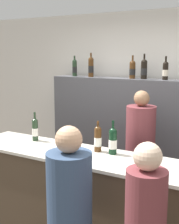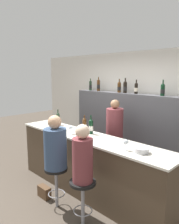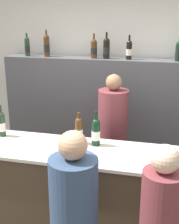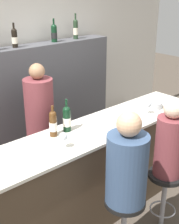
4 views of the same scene
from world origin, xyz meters
name	(u,v)px [view 2 (image 2 of 4)]	position (x,y,z in m)	size (l,w,h in m)	color
ground_plane	(76,198)	(0.00, 0.00, 0.00)	(16.00, 16.00, 0.00)	#4C4238
wall_back	(138,111)	(0.00, 1.84, 1.30)	(6.40, 0.05, 2.60)	beige
bar_counter	(87,165)	(0.00, 0.29, 0.53)	(3.24, 0.62, 1.06)	#473828
back_bar_cabinet	(131,133)	(0.00, 1.61, 0.85)	(3.04, 0.28, 1.71)	#4C4C51
wine_bottle_counter_0	(58,119)	(-1.03, 0.43, 1.19)	(0.07, 0.07, 0.33)	#233823
wine_bottle_counter_1	(84,125)	(-0.23, 0.43, 1.19)	(0.08, 0.08, 0.31)	#4C2D14
wine_bottle_counter_2	(91,126)	(-0.06, 0.43, 1.19)	(0.08, 0.08, 0.34)	black
wine_bottle_backbar_0	(90,85)	(-1.25, 1.61, 1.83)	(0.07, 0.07, 0.29)	#233823
wine_bottle_backbar_1	(98,85)	(-0.98, 1.61, 1.85)	(0.08, 0.08, 0.34)	#4C2D14
wine_bottle_backbar_2	(119,87)	(-0.35, 1.61, 1.83)	(0.08, 0.08, 0.30)	#4C2D14
wine_bottle_backbar_3	(125,87)	(-0.19, 1.61, 1.84)	(0.08, 0.08, 0.32)	black
wine_bottle_backbar_4	(136,88)	(0.09, 1.61, 1.83)	(0.07, 0.07, 0.29)	black
wine_bottle_backbar_5	(163,90)	(0.67, 1.61, 1.83)	(0.08, 0.08, 0.30)	black
wine_glass_0	(71,128)	(-0.31, 0.17, 1.17)	(0.08, 0.08, 0.16)	silver
wine_glass_1	(126,142)	(0.89, 0.17, 1.17)	(0.08, 0.08, 0.16)	silver
metal_bowl	(142,150)	(1.11, 0.24, 1.09)	(0.20, 0.20, 0.07)	#B7B7BC
bar_stool_left	(56,176)	(-0.05, -0.36, 0.52)	(0.37, 0.37, 0.66)	gray
guest_seated_left	(55,146)	(-0.05, -0.36, 1.02)	(0.35, 0.35, 0.84)	#334766
bar_stool_right	(83,191)	(0.57, -0.36, 0.52)	(0.37, 0.37, 0.66)	gray
guest_seated_right	(83,157)	(0.57, -0.36, 1.02)	(0.28, 0.28, 0.80)	brown
bartender	(114,143)	(0.01, 1.03, 0.75)	(0.33, 0.33, 1.63)	brown
handbag	(44,192)	(-0.41, -0.36, 0.10)	(0.26, 0.12, 0.20)	#513823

